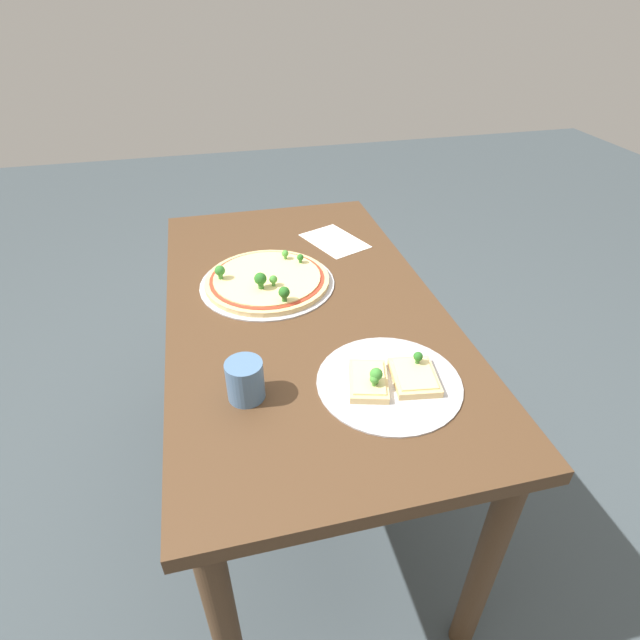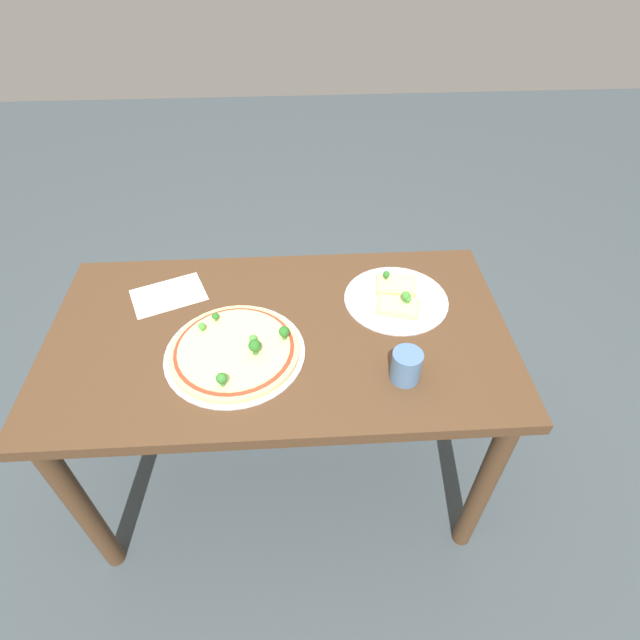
{
  "view_description": "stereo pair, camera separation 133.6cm",
  "coord_description": "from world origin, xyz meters",
  "px_view_note": "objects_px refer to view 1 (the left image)",
  "views": [
    {
      "loc": [
        -1.1,
        0.22,
        1.49
      ],
      "look_at": [
        -0.12,
        -0.02,
        0.78
      ],
      "focal_mm": 28.0,
      "sensor_mm": 36.0,
      "label": 1
    },
    {
      "loc": [
        -0.06,
        1.01,
        1.76
      ],
      "look_at": [
        -0.12,
        -0.02,
        0.78
      ],
      "focal_mm": 28.0,
      "sensor_mm": 36.0,
      "label": 2
    }
  ],
  "objects_px": {
    "drinking_cup": "(245,380)",
    "dining_table": "(304,334)",
    "pizza_tray_whole": "(267,280)",
    "pizza_tray_slice": "(391,380)"
  },
  "relations": [
    {
      "from": "dining_table",
      "to": "drinking_cup",
      "type": "height_order",
      "value": "drinking_cup"
    },
    {
      "from": "pizza_tray_whole",
      "to": "drinking_cup",
      "type": "xyz_separation_m",
      "value": [
        -0.44,
        0.11,
        0.03
      ]
    },
    {
      "from": "pizza_tray_slice",
      "to": "drinking_cup",
      "type": "relative_size",
      "value": 3.55
    },
    {
      "from": "dining_table",
      "to": "drinking_cup",
      "type": "distance_m",
      "value": 0.41
    },
    {
      "from": "pizza_tray_slice",
      "to": "drinking_cup",
      "type": "xyz_separation_m",
      "value": [
        0.03,
        0.31,
        0.03
      ]
    },
    {
      "from": "pizza_tray_whole",
      "to": "pizza_tray_slice",
      "type": "bearing_deg",
      "value": -157.38
    },
    {
      "from": "pizza_tray_whole",
      "to": "drinking_cup",
      "type": "distance_m",
      "value": 0.46
    },
    {
      "from": "pizza_tray_slice",
      "to": "dining_table",
      "type": "bearing_deg",
      "value": 18.31
    },
    {
      "from": "drinking_cup",
      "to": "dining_table",
      "type": "bearing_deg",
      "value": -30.11
    },
    {
      "from": "pizza_tray_slice",
      "to": "drinking_cup",
      "type": "bearing_deg",
      "value": 84.07
    }
  ]
}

